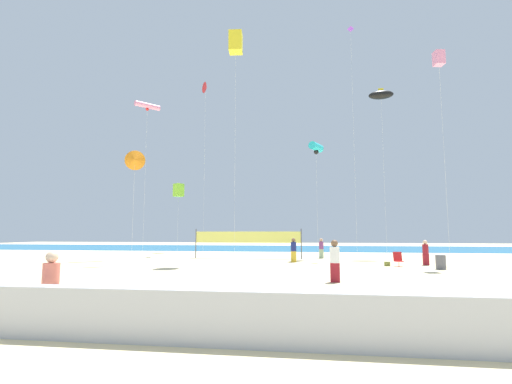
{
  "coord_description": "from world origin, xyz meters",
  "views": [
    {
      "loc": [
        2.74,
        -18.26,
        2.08
      ],
      "look_at": [
        -1.4,
        10.19,
        5.24
      ],
      "focal_mm": 26.03,
      "sensor_mm": 36.0,
      "label": 1
    }
  ],
  "objects_px": {
    "beach_handbag": "(387,264)",
    "kite_black_inflatable": "(381,95)",
    "kite_red_delta": "(206,88)",
    "beachgoer_white_shirt": "(335,259)",
    "toddler_figure": "(68,302)",
    "trash_barrel": "(441,262)",
    "kite_pink_tube": "(147,106)",
    "folding_beach_chair": "(398,259)",
    "mother_figure": "(50,284)",
    "beachgoer_navy_shirt": "(294,249)",
    "kite_violet_diamond": "(351,42)",
    "kite_cyan_tube": "(316,147)",
    "kite_pink_box": "(439,59)",
    "kite_orange_delta": "(135,160)",
    "kite_lime_box": "(179,190)",
    "beachgoer_plum_shirt": "(321,248)",
    "beachgoer_maroon_shirt": "(426,252)",
    "volleyball_net": "(247,238)",
    "kite_yellow_box": "(236,43)"
  },
  "relations": [
    {
      "from": "beachgoer_maroon_shirt",
      "to": "kite_pink_tube",
      "type": "xyz_separation_m",
      "value": [
        -20.96,
        3.5,
        11.99
      ]
    },
    {
      "from": "toddler_figure",
      "to": "kite_violet_diamond",
      "type": "distance_m",
      "value": 32.26
    },
    {
      "from": "mother_figure",
      "to": "beach_handbag",
      "type": "bearing_deg",
      "value": 49.49
    },
    {
      "from": "folding_beach_chair",
      "to": "kite_red_delta",
      "type": "bearing_deg",
      "value": 108.37
    },
    {
      "from": "toddler_figure",
      "to": "beachgoer_maroon_shirt",
      "type": "xyz_separation_m",
      "value": [
        12.97,
        17.36,
        0.39
      ]
    },
    {
      "from": "kite_pink_tube",
      "to": "kite_orange_delta",
      "type": "xyz_separation_m",
      "value": [
        1.87,
        -5.63,
        -5.84
      ]
    },
    {
      "from": "beachgoer_white_shirt",
      "to": "folding_beach_chair",
      "type": "distance_m",
      "value": 9.26
    },
    {
      "from": "mother_figure",
      "to": "kite_red_delta",
      "type": "distance_m",
      "value": 32.27
    },
    {
      "from": "kite_yellow_box",
      "to": "folding_beach_chair",
      "type": "bearing_deg",
      "value": -8.88
    },
    {
      "from": "beachgoer_navy_shirt",
      "to": "kite_red_delta",
      "type": "distance_m",
      "value": 20.56
    },
    {
      "from": "kite_pink_tube",
      "to": "kite_red_delta",
      "type": "bearing_deg",
      "value": 64.97
    },
    {
      "from": "beachgoer_plum_shirt",
      "to": "kite_orange_delta",
      "type": "distance_m",
      "value": 16.03
    },
    {
      "from": "beachgoer_white_shirt",
      "to": "kite_lime_box",
      "type": "distance_m",
      "value": 27.19
    },
    {
      "from": "toddler_figure",
      "to": "kite_black_inflatable",
      "type": "bearing_deg",
      "value": 31.77
    },
    {
      "from": "toddler_figure",
      "to": "beachgoer_maroon_shirt",
      "type": "distance_m",
      "value": 21.67
    },
    {
      "from": "mother_figure",
      "to": "kite_red_delta",
      "type": "xyz_separation_m",
      "value": [
        -4.42,
        27.65,
        16.05
      ]
    },
    {
      "from": "kite_red_delta",
      "to": "beachgoer_white_shirt",
      "type": "bearing_deg",
      "value": -59.46
    },
    {
      "from": "volleyball_net",
      "to": "kite_orange_delta",
      "type": "distance_m",
      "value": 10.75
    },
    {
      "from": "beachgoer_plum_shirt",
      "to": "beachgoer_navy_shirt",
      "type": "height_order",
      "value": "beachgoer_navy_shirt"
    },
    {
      "from": "kite_orange_delta",
      "to": "kite_pink_box",
      "type": "xyz_separation_m",
      "value": [
        20.47,
        1.88,
        6.7
      ]
    },
    {
      "from": "kite_black_inflatable",
      "to": "folding_beach_chair",
      "type": "bearing_deg",
      "value": -96.89
    },
    {
      "from": "beachgoer_navy_shirt",
      "to": "kite_violet_diamond",
      "type": "distance_m",
      "value": 19.84
    },
    {
      "from": "folding_beach_chair",
      "to": "volleyball_net",
      "type": "height_order",
      "value": "volleyball_net"
    },
    {
      "from": "kite_pink_box",
      "to": "beach_handbag",
      "type": "bearing_deg",
      "value": -169.42
    },
    {
      "from": "beachgoer_plum_shirt",
      "to": "kite_yellow_box",
      "type": "height_order",
      "value": "kite_yellow_box"
    },
    {
      "from": "kite_violet_diamond",
      "to": "kite_pink_box",
      "type": "bearing_deg",
      "value": -56.88
    },
    {
      "from": "kite_red_delta",
      "to": "beach_handbag",
      "type": "bearing_deg",
      "value": -36.38
    },
    {
      "from": "kite_pink_box",
      "to": "kite_yellow_box",
      "type": "bearing_deg",
      "value": 176.67
    },
    {
      "from": "toddler_figure",
      "to": "kite_yellow_box",
      "type": "height_order",
      "value": "kite_yellow_box"
    },
    {
      "from": "toddler_figure",
      "to": "trash_barrel",
      "type": "bearing_deg",
      "value": 15.91
    },
    {
      "from": "kite_lime_box",
      "to": "kite_orange_delta",
      "type": "bearing_deg",
      "value": -81.21
    },
    {
      "from": "folding_beach_chair",
      "to": "kite_orange_delta",
      "type": "distance_m",
      "value": 18.37
    },
    {
      "from": "beachgoer_maroon_shirt",
      "to": "kite_black_inflatable",
      "type": "relative_size",
      "value": 0.11
    },
    {
      "from": "kite_red_delta",
      "to": "beachgoer_plum_shirt",
      "type": "bearing_deg",
      "value": -22.07
    },
    {
      "from": "beachgoer_navy_shirt",
      "to": "kite_black_inflatable",
      "type": "bearing_deg",
      "value": -102.88
    },
    {
      "from": "kite_black_inflatable",
      "to": "kite_cyan_tube",
      "type": "height_order",
      "value": "kite_black_inflatable"
    },
    {
      "from": "folding_beach_chair",
      "to": "kite_black_inflatable",
      "type": "height_order",
      "value": "kite_black_inflatable"
    },
    {
      "from": "kite_pink_box",
      "to": "kite_violet_diamond",
      "type": "bearing_deg",
      "value": 123.12
    },
    {
      "from": "folding_beach_chair",
      "to": "kite_black_inflatable",
      "type": "bearing_deg",
      "value": 47.02
    },
    {
      "from": "beach_handbag",
      "to": "kite_black_inflatable",
      "type": "xyz_separation_m",
      "value": [
        1.71,
        8.73,
        14.19
      ]
    },
    {
      "from": "volleyball_net",
      "to": "kite_black_inflatable",
      "type": "distance_m",
      "value": 17.46
    },
    {
      "from": "kite_red_delta",
      "to": "kite_pink_tube",
      "type": "bearing_deg",
      "value": -115.03
    },
    {
      "from": "kite_pink_tube",
      "to": "kite_pink_box",
      "type": "distance_m",
      "value": 22.67
    },
    {
      "from": "kite_black_inflatable",
      "to": "kite_lime_box",
      "type": "xyz_separation_m",
      "value": [
        -20.49,
        4.93,
        -7.67
      ]
    },
    {
      "from": "kite_cyan_tube",
      "to": "kite_violet_diamond",
      "type": "bearing_deg",
      "value": 30.83
    },
    {
      "from": "trash_barrel",
      "to": "kite_pink_tube",
      "type": "distance_m",
      "value": 25.17
    },
    {
      "from": "trash_barrel",
      "to": "kite_violet_diamond",
      "type": "distance_m",
      "value": 21.47
    },
    {
      "from": "beachgoer_navy_shirt",
      "to": "kite_red_delta",
      "type": "height_order",
      "value": "kite_red_delta"
    },
    {
      "from": "beachgoer_plum_shirt",
      "to": "kite_red_delta",
      "type": "bearing_deg",
      "value": -69.18
    },
    {
      "from": "kite_lime_box",
      "to": "kite_yellow_box",
      "type": "relative_size",
      "value": 0.43
    }
  ]
}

